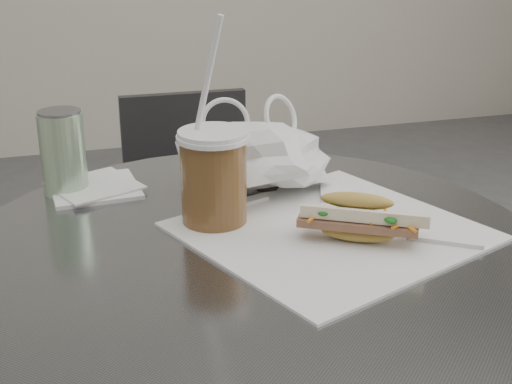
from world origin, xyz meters
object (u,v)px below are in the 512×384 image
object	(u,v)px
drink_can	(63,152)
banh_mi	(357,218)
chair_far	(199,269)
iced_coffee	(214,176)
sunglasses	(284,178)

from	to	relation	value
drink_can	banh_mi	bearing A→B (deg)	-39.79
chair_far	iced_coffee	world-z (taller)	iced_coffee
iced_coffee	drink_can	distance (m)	0.26
iced_coffee	sunglasses	world-z (taller)	iced_coffee
banh_mi	sunglasses	size ratio (longest dim) A/B	1.84
drink_can	iced_coffee	bearing A→B (deg)	-43.40
chair_far	sunglasses	xyz separation A→B (m)	(0.02, -0.55, 0.43)
banh_mi	drink_can	bearing A→B (deg)	170.43
chair_far	drink_can	distance (m)	0.73
banh_mi	iced_coffee	xyz separation A→B (m)	(-0.16, 0.11, 0.03)
chair_far	sunglasses	distance (m)	0.70
chair_far	iced_coffee	size ratio (longest dim) A/B	2.62
iced_coffee	sunglasses	distance (m)	0.17
chair_far	sunglasses	bearing A→B (deg)	93.36
banh_mi	sunglasses	xyz separation A→B (m)	(-0.03, 0.20, -0.01)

